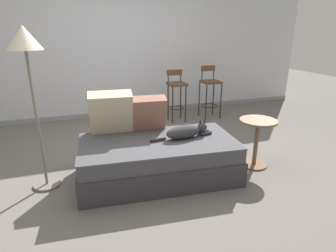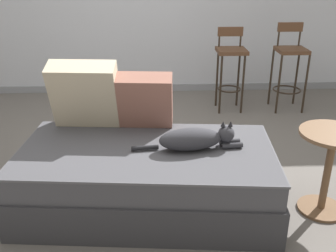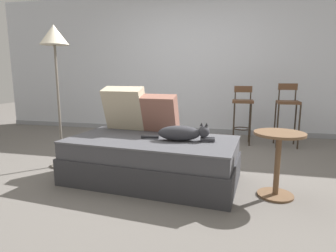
{
  "view_description": "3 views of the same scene",
  "coord_description": "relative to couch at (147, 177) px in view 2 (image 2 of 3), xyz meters",
  "views": [
    {
      "loc": [
        -0.83,
        -3.15,
        1.62
      ],
      "look_at": [
        0.15,
        -0.3,
        0.57
      ],
      "focal_mm": 30.0,
      "sensor_mm": 36.0,
      "label": 1
    },
    {
      "loc": [
        0.04,
        -2.75,
        1.63
      ],
      "look_at": [
        0.15,
        -0.3,
        0.57
      ],
      "focal_mm": 42.0,
      "sensor_mm": 36.0,
      "label": 2
    },
    {
      "loc": [
        0.83,
        -3.09,
        1.09
      ],
      "look_at": [
        0.15,
        -0.3,
        0.57
      ],
      "focal_mm": 30.0,
      "sensor_mm": 36.0,
      "label": 3
    }
  ],
  "objects": [
    {
      "name": "couch",
      "position": [
        0.0,
        0.0,
        0.0
      ],
      "size": [
        1.81,
        1.06,
        0.45
      ],
      "color": "#353539",
      "rests_on": "ground"
    },
    {
      "name": "ground_plane",
      "position": [
        0.0,
        0.4,
        -0.23
      ],
      "size": [
        16.0,
        16.0,
        0.0
      ],
      "primitive_type": "plane",
      "color": "#66605B",
      "rests_on": "ground"
    },
    {
      "name": "bar_stool_near_window",
      "position": [
        0.93,
        1.9,
        0.34
      ],
      "size": [
        0.32,
        0.32,
        0.92
      ],
      "color": "#2D2319",
      "rests_on": "ground"
    },
    {
      "name": "bar_stool_by_doorway",
      "position": [
        1.6,
        1.9,
        0.32
      ],
      "size": [
        0.33,
        0.33,
        0.96
      ],
      "color": "#2D2319",
      "rests_on": "ground"
    },
    {
      "name": "throw_pillow_middle",
      "position": [
        -0.01,
        0.36,
        0.44
      ],
      "size": [
        0.43,
        0.3,
        0.43
      ],
      "color": "#936051",
      "rests_on": "couch"
    },
    {
      "name": "wall_baseboard_trim",
      "position": [
        0.0,
        2.6,
        -0.18
      ],
      "size": [
        8.0,
        0.02,
        0.09
      ],
      "primitive_type": "cube",
      "color": "gray",
      "rests_on": "ground"
    },
    {
      "name": "side_table",
      "position": [
        1.21,
        -0.11,
        0.16
      ],
      "size": [
        0.44,
        0.44,
        0.59
      ],
      "color": "brown",
      "rests_on": "ground"
    },
    {
      "name": "cat",
      "position": [
        0.32,
        -0.02,
        0.3
      ],
      "size": [
        0.75,
        0.21,
        0.19
      ],
      "color": "#333338",
      "rests_on": "couch"
    },
    {
      "name": "throw_pillow_corner",
      "position": [
        -0.44,
        0.39,
        0.48
      ],
      "size": [
        0.51,
        0.36,
        0.51
      ],
      "color": "beige",
      "rests_on": "couch"
    }
  ]
}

